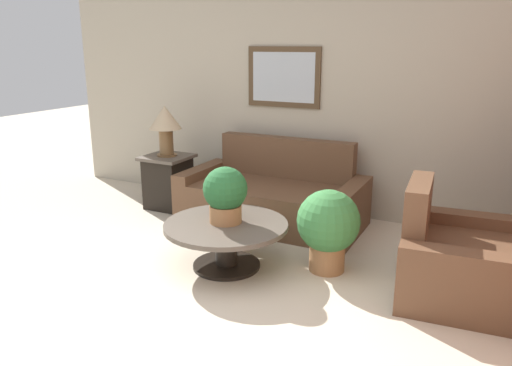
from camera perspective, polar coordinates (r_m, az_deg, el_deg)
ground_plane at (r=3.59m, az=-10.29°, el=-15.89°), size 20.00×20.00×0.00m
wall_back at (r=5.59m, az=6.68°, el=9.83°), size 6.66×0.09×2.60m
couch_main at (r=5.34m, az=2.00°, el=-1.65°), size 1.91×0.93×0.87m
armchair at (r=4.12m, az=21.99°, el=-8.21°), size 0.94×1.10×0.87m
coffee_table at (r=4.27m, az=-3.43°, el=-5.95°), size 1.05×1.05×0.40m
side_table at (r=5.90m, az=-10.01°, el=0.22°), size 0.51×0.51×0.62m
table_lamp at (r=5.76m, az=-10.33°, el=6.84°), size 0.37×0.37×0.57m
potted_plant_on_table at (r=4.17m, az=-3.53°, el=-1.19°), size 0.37×0.37×0.48m
potted_plant_floor at (r=4.20m, az=8.25°, el=-4.86°), size 0.53×0.53×0.70m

